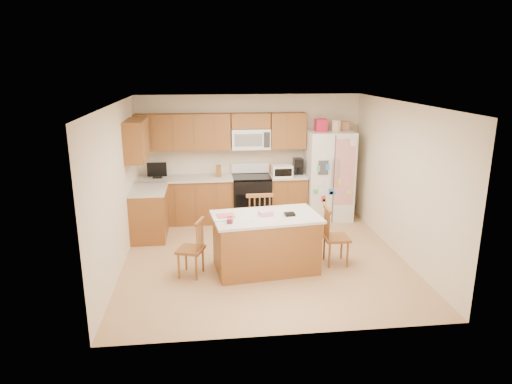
{
  "coord_description": "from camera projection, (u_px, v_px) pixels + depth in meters",
  "views": [
    {
      "loc": [
        -0.91,
        -6.88,
        3.05
      ],
      "look_at": [
        -0.09,
        0.35,
        1.02
      ],
      "focal_mm": 32.0,
      "sensor_mm": 36.0,
      "label": 1
    }
  ],
  "objects": [
    {
      "name": "windsor_chair_right",
      "position": [
        335.0,
        237.0,
        7.17
      ],
      "size": [
        0.39,
        0.41,
        0.93
      ],
      "color": "brown",
      "rests_on": "ground"
    },
    {
      "name": "ground",
      "position": [
        264.0,
        257.0,
        7.51
      ],
      "size": [
        4.5,
        4.5,
        0.0
      ],
      "primitive_type": "plane",
      "color": "#AD7B57",
      "rests_on": "ground"
    },
    {
      "name": "cabinetry",
      "position": [
        202.0,
        179.0,
        8.87
      ],
      "size": [
        3.36,
        1.56,
        2.15
      ],
      "color": "brown",
      "rests_on": "ground"
    },
    {
      "name": "room_shell",
      "position": [
        264.0,
        172.0,
        7.12
      ],
      "size": [
        4.6,
        4.6,
        2.52
      ],
      "color": "beige",
      "rests_on": "ground"
    },
    {
      "name": "windsor_chair_back",
      "position": [
        258.0,
        224.0,
        7.6
      ],
      "size": [
        0.47,
        0.45,
        1.07
      ],
      "color": "brown",
      "rests_on": "ground"
    },
    {
      "name": "stove",
      "position": [
        251.0,
        197.0,
        9.23
      ],
      "size": [
        0.76,
        0.65,
        1.13
      ],
      "color": "black",
      "rests_on": "ground"
    },
    {
      "name": "refrigerator",
      "position": [
        329.0,
        174.0,
        9.22
      ],
      "size": [
        0.9,
        0.79,
        2.04
      ],
      "color": "white",
      "rests_on": "ground"
    },
    {
      "name": "windsor_chair_left",
      "position": [
        192.0,
        249.0,
        6.77
      ],
      "size": [
        0.46,
        0.48,
        0.88
      ],
      "color": "brown",
      "rests_on": "ground"
    },
    {
      "name": "island",
      "position": [
        266.0,
        242.0,
        6.97
      ],
      "size": [
        1.69,
        1.11,
        0.96
      ],
      "color": "brown",
      "rests_on": "ground"
    }
  ]
}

